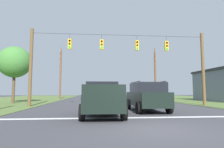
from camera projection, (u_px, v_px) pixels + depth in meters
name	position (u px, v px, depth m)	size (l,w,h in m)	color
ground_plane	(155.00, 129.00, 7.05)	(120.00, 120.00, 0.00)	#3D3D42
stop_bar_stripe	(138.00, 118.00, 10.01)	(14.22, 0.45, 0.01)	white
lane_dash_0	(122.00, 108.00, 15.97)	(0.15, 2.50, 0.01)	white
lane_dash_1	(114.00, 103.00, 23.21)	(0.15, 2.50, 0.01)	white
lane_dash_2	(110.00, 100.00, 29.21)	(0.15, 2.50, 0.01)	white
lane_dash_3	(107.00, 98.00, 37.33)	(0.15, 2.50, 0.01)	white
overhead_signal_span	(120.00, 63.00, 18.19)	(16.99, 0.31, 7.27)	brown
pickup_truck	(102.00, 99.00, 10.99)	(2.28, 5.40, 1.95)	black
suv_black	(146.00, 96.00, 13.34)	(2.31, 4.85, 2.05)	black
distant_car_crossing_white	(138.00, 96.00, 24.02)	(2.13, 4.36, 1.52)	silver
utility_pole_mid_right	(155.00, 74.00, 34.03)	(0.34, 1.97, 9.29)	brown
utility_pole_near_left	(60.00, 73.00, 34.16)	(0.33, 1.66, 9.41)	brown
tree_roadside_right	(15.00, 62.00, 21.81)	(3.69, 3.69, 6.55)	brown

